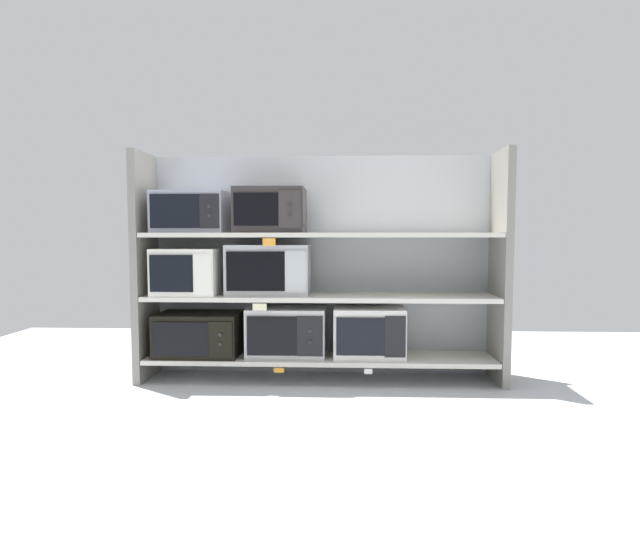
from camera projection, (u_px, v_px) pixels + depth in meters
name	position (u px, v px, depth m)	size (l,w,h in m)	color
ground	(311.00, 432.00, 2.79)	(6.32, 6.00, 0.02)	#B2B7BC
back_panel	(321.00, 265.00, 3.96)	(2.52, 0.04, 1.53)	#9EA3A8
upright_left	(145.00, 267.00, 3.78)	(0.05, 0.43, 1.53)	gray
upright_right	(500.00, 268.00, 3.68)	(0.05, 0.43, 1.53)	gray
shelf_0	(320.00, 358.00, 3.78)	(2.32, 0.43, 0.03)	beige
microwave_0	(199.00, 334.00, 3.80)	(0.56, 0.41, 0.29)	black
microwave_1	(287.00, 332.00, 3.77)	(0.52, 0.35, 0.33)	#B9BAB9
microwave_2	(369.00, 332.00, 3.74)	(0.47, 0.36, 0.33)	silver
price_tag_0	(279.00, 370.00, 3.58)	(0.07, 0.00, 0.03)	orange
price_tag_1	(368.00, 371.00, 3.55)	(0.05, 0.00, 0.03)	white
shelf_1	(320.00, 297.00, 3.75)	(2.32, 0.43, 0.03)	beige
microwave_3	(189.00, 272.00, 3.77)	(0.43, 0.42, 0.31)	silver
microwave_4	(269.00, 270.00, 3.74)	(0.55, 0.33, 0.34)	#B0B5B8
price_tag_2	(260.00, 307.00, 3.55)	(0.09, 0.00, 0.04)	beige
shelf_2	(320.00, 235.00, 3.71)	(2.32, 0.43, 0.03)	beige
microwave_5	(191.00, 212.00, 3.74)	(0.48, 0.37, 0.28)	#979BAB
microwave_6	(271.00, 211.00, 3.71)	(0.46, 0.38, 0.30)	#332C2C
price_tag_3	(269.00, 242.00, 3.51)	(0.08, 0.00, 0.05)	orange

